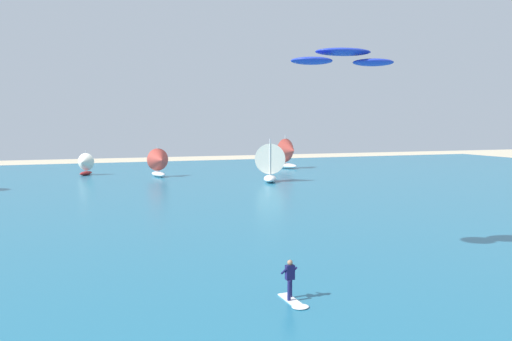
% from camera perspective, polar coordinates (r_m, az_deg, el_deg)
% --- Properties ---
extents(ocean, '(160.00, 90.00, 0.10)m').
position_cam_1_polar(ocean, '(50.90, -11.66, -2.84)').
color(ocean, '#236B89').
rests_on(ocean, ground).
extents(kitesurfer, '(0.72, 1.97, 1.67)m').
position_cam_1_polar(kitesurfer, '(20.37, 4.21, -13.39)').
color(kitesurfer, white).
rests_on(kitesurfer, ocean).
extents(kite, '(5.66, 2.53, 0.83)m').
position_cam_1_polar(kite, '(25.94, 10.11, 12.85)').
color(kite, '#1E33B2').
extents(sailboat_anchored_offshore, '(2.78, 3.13, 3.49)m').
position_cam_1_polar(sailboat_anchored_offshore, '(72.53, -19.44, 0.71)').
color(sailboat_anchored_offshore, maroon).
rests_on(sailboat_anchored_offshore, ocean).
extents(sailboat_mid_left, '(4.26, 4.77, 5.36)m').
position_cam_1_polar(sailboat_mid_left, '(61.30, 1.67, 1.02)').
color(sailboat_mid_left, white).
rests_on(sailboat_mid_left, ocean).
extents(sailboat_far_left, '(3.37, 3.86, 4.35)m').
position_cam_1_polar(sailboat_far_left, '(67.65, -11.19, 0.94)').
color(sailboat_far_left, white).
rests_on(sailboat_far_left, ocean).
extents(sailboat_center_horizon, '(4.32, 4.83, 5.44)m').
position_cam_1_polar(sailboat_center_horizon, '(79.13, 3.89, 2.03)').
color(sailboat_center_horizon, silver).
rests_on(sailboat_center_horizon, ocean).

